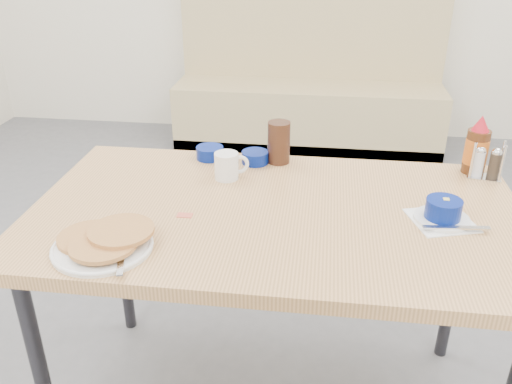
# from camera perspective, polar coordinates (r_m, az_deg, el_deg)

# --- Properties ---
(booth_bench) EXTENTS (1.90, 0.56, 1.22)m
(booth_bench) POSITION_cam_1_polar(r_m,az_deg,el_deg) (4.05, 5.57, 10.10)
(booth_bench) COLOR tan
(booth_bench) RESTS_ON ground
(dining_table) EXTENTS (1.40, 0.80, 0.76)m
(dining_table) POSITION_cam_1_polar(r_m,az_deg,el_deg) (1.58, 2.04, -3.82)
(dining_table) COLOR tan
(dining_table) RESTS_ON ground
(pancake_plate) EXTENTS (0.25, 0.25, 0.04)m
(pancake_plate) POSITION_cam_1_polar(r_m,az_deg,el_deg) (1.41, -15.72, -5.10)
(pancake_plate) COLOR white
(pancake_plate) RESTS_ON dining_table
(coffee_mug) EXTENTS (0.11, 0.08, 0.09)m
(coffee_mug) POSITION_cam_1_polar(r_m,az_deg,el_deg) (1.71, -3.01, 2.80)
(coffee_mug) COLOR white
(coffee_mug) RESTS_ON dining_table
(grits_setting) EXTENTS (0.21, 0.20, 0.07)m
(grits_setting) POSITION_cam_1_polar(r_m,az_deg,el_deg) (1.56, 19.09, -2.02)
(grits_setting) COLOR white
(grits_setting) RESTS_ON dining_table
(creamer_bowl) EXTENTS (0.09, 0.09, 0.04)m
(creamer_bowl) POSITION_cam_1_polar(r_m,az_deg,el_deg) (1.83, -0.10, 3.67)
(creamer_bowl) COLOR navy
(creamer_bowl) RESTS_ON dining_table
(butter_bowl) EXTENTS (0.09, 0.09, 0.04)m
(butter_bowl) POSITION_cam_1_polar(r_m,az_deg,el_deg) (1.88, -4.88, 4.14)
(butter_bowl) COLOR navy
(butter_bowl) RESTS_ON dining_table
(amber_tumbler) EXTENTS (0.10, 0.10, 0.14)m
(amber_tumbler) POSITION_cam_1_polar(r_m,az_deg,el_deg) (1.82, 2.42, 5.25)
(amber_tumbler) COLOR #361C11
(amber_tumbler) RESTS_ON dining_table
(condiment_caddy) EXTENTS (0.11, 0.08, 0.12)m
(condiment_caddy) POSITION_cam_1_polar(r_m,az_deg,el_deg) (1.87, 23.05, 2.62)
(condiment_caddy) COLOR silver
(condiment_caddy) RESTS_ON dining_table
(syrup_bottle) EXTENTS (0.07, 0.07, 0.19)m
(syrup_bottle) POSITION_cam_1_polar(r_m,az_deg,el_deg) (1.88, 22.20, 4.29)
(syrup_bottle) COLOR #47230F
(syrup_bottle) RESTS_ON dining_table
(sugar_wrapper) EXTENTS (0.04, 0.03, 0.00)m
(sugar_wrapper) POSITION_cam_1_polar(r_m,az_deg,el_deg) (1.52, -7.51, -2.44)
(sugar_wrapper) COLOR #D65B47
(sugar_wrapper) RESTS_ON dining_table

